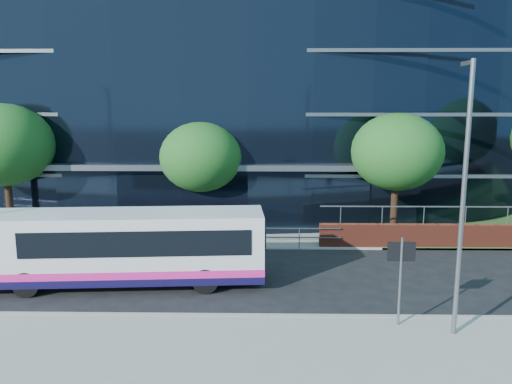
{
  "coord_description": "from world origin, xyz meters",
  "views": [
    {
      "loc": [
        0.33,
        -16.27,
        6.92
      ],
      "look_at": [
        -0.1,
        8.0,
        2.64
      ],
      "focal_mm": 35.0,
      "sensor_mm": 36.0,
      "label": 1
    }
  ],
  "objects_px": {
    "street_sign": "(401,263)",
    "city_bus": "(129,247)",
    "tree_far_a": "(4,145)",
    "streetlight_east": "(463,192)",
    "tree_far_b": "(201,157)",
    "tree_far_c": "(397,152)",
    "tree_dist_e": "(478,126)"
  },
  "relations": [
    {
      "from": "street_sign",
      "to": "city_bus",
      "type": "bearing_deg",
      "value": 158.43
    },
    {
      "from": "tree_far_a",
      "to": "streetlight_east",
      "type": "relative_size",
      "value": 0.87
    },
    {
      "from": "tree_far_b",
      "to": "tree_far_c",
      "type": "xyz_separation_m",
      "value": [
        10.0,
        -0.5,
        0.33
      ]
    },
    {
      "from": "street_sign",
      "to": "tree_far_c",
      "type": "xyz_separation_m",
      "value": [
        2.5,
        10.59,
        2.39
      ]
    },
    {
      "from": "tree_dist_e",
      "to": "street_sign",
      "type": "bearing_deg",
      "value": -115.12
    },
    {
      "from": "tree_far_c",
      "to": "tree_dist_e",
      "type": "xyz_separation_m",
      "value": [
        17.0,
        31.0,
        0.0
      ]
    },
    {
      "from": "tree_dist_e",
      "to": "streetlight_east",
      "type": "height_order",
      "value": "streetlight_east"
    },
    {
      "from": "tree_far_c",
      "to": "streetlight_east",
      "type": "distance_m",
      "value": 11.22
    },
    {
      "from": "tree_dist_e",
      "to": "city_bus",
      "type": "height_order",
      "value": "tree_dist_e"
    },
    {
      "from": "streetlight_east",
      "to": "city_bus",
      "type": "bearing_deg",
      "value": 158.46
    },
    {
      "from": "street_sign",
      "to": "tree_far_a",
      "type": "xyz_separation_m",
      "value": [
        -17.5,
        10.59,
        2.71
      ]
    },
    {
      "from": "tree_far_a",
      "to": "tree_far_c",
      "type": "relative_size",
      "value": 1.07
    },
    {
      "from": "tree_far_c",
      "to": "street_sign",
      "type": "bearing_deg",
      "value": -103.29
    },
    {
      "from": "street_sign",
      "to": "streetlight_east",
      "type": "height_order",
      "value": "streetlight_east"
    },
    {
      "from": "street_sign",
      "to": "city_bus",
      "type": "height_order",
      "value": "street_sign"
    },
    {
      "from": "tree_far_c",
      "to": "tree_dist_e",
      "type": "height_order",
      "value": "same"
    },
    {
      "from": "tree_far_b",
      "to": "tree_dist_e",
      "type": "height_order",
      "value": "tree_dist_e"
    },
    {
      "from": "tree_far_b",
      "to": "city_bus",
      "type": "relative_size",
      "value": 0.56
    },
    {
      "from": "tree_dist_e",
      "to": "tree_far_b",
      "type": "bearing_deg",
      "value": -131.52
    },
    {
      "from": "tree_far_b",
      "to": "city_bus",
      "type": "bearing_deg",
      "value": -104.36
    },
    {
      "from": "tree_far_b",
      "to": "tree_dist_e",
      "type": "distance_m",
      "value": 40.74
    },
    {
      "from": "city_bus",
      "to": "tree_far_b",
      "type": "bearing_deg",
      "value": 71.42
    },
    {
      "from": "city_bus",
      "to": "tree_far_c",
      "type": "bearing_deg",
      "value": 25.82
    },
    {
      "from": "tree_far_a",
      "to": "streetlight_east",
      "type": "bearing_deg",
      "value": -30.46
    },
    {
      "from": "tree_far_a",
      "to": "city_bus",
      "type": "distance_m",
      "value": 11.15
    },
    {
      "from": "streetlight_east",
      "to": "city_bus",
      "type": "xyz_separation_m",
      "value": [
        -10.89,
        4.3,
        -2.92
      ]
    },
    {
      "from": "tree_far_a",
      "to": "tree_far_c",
      "type": "xyz_separation_m",
      "value": [
        20.0,
        0.0,
        -0.33
      ]
    },
    {
      "from": "tree_dist_e",
      "to": "streetlight_east",
      "type": "xyz_separation_m",
      "value": [
        -18.0,
        -42.17,
        -0.1
      ]
    },
    {
      "from": "tree_dist_e",
      "to": "tree_far_c",
      "type": "bearing_deg",
      "value": -118.74
    },
    {
      "from": "tree_far_a",
      "to": "streetlight_east",
      "type": "height_order",
      "value": "streetlight_east"
    },
    {
      "from": "street_sign",
      "to": "tree_far_b",
      "type": "distance_m",
      "value": 13.54
    },
    {
      "from": "street_sign",
      "to": "tree_dist_e",
      "type": "relative_size",
      "value": 0.43
    }
  ]
}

